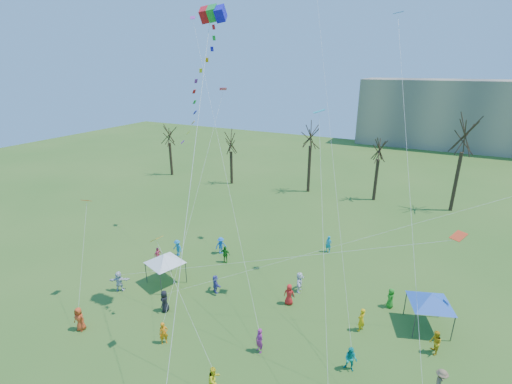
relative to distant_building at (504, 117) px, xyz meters
The scene contains 7 objects.
distant_building is the anchor object (origin of this frame).
bare_tree_row 48.94m from the distant_building, 111.19° to the right, with size 69.98×9.65×12.18m.
big_box_kite 80.57m from the distant_building, 108.69° to the right, with size 2.93×6.64×22.03m.
canopy_tent_white 80.74m from the distant_building, 113.11° to the right, with size 3.60×3.60×2.84m.
canopy_tent_blue 71.02m from the distant_building, 98.99° to the right, with size 3.66×3.66×2.90m.
festival_crowd 77.98m from the distant_building, 107.24° to the right, with size 25.47×19.91×1.83m.
small_kites_aloft 74.89m from the distant_building, 107.36° to the right, with size 29.61×20.09×33.76m.
Camera 1 is at (9.50, -12.43, 17.95)m, focal length 25.00 mm.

